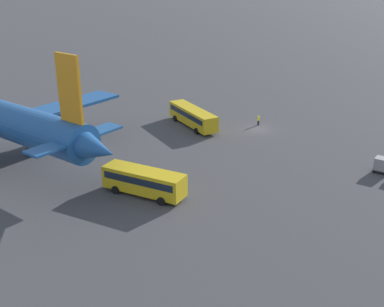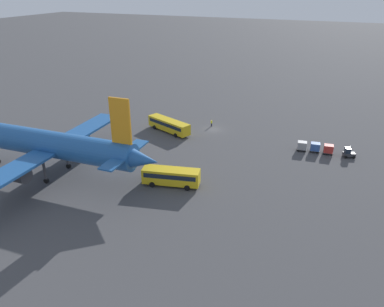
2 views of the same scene
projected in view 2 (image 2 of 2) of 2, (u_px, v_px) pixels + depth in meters
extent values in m
plane|color=#424244|center=(213.00, 129.00, 93.38)|extent=(600.00, 600.00, 0.00)
cylinder|color=#1E5193|center=(45.00, 143.00, 69.20)|extent=(37.01, 6.35, 4.92)
cone|color=#1E5193|center=(141.00, 159.00, 62.88)|extent=(6.57, 4.68, 4.43)
cube|color=#1E5193|center=(8.00, 174.00, 59.58)|extent=(5.45, 17.12, 0.44)
cube|color=#1E5193|center=(88.00, 128.00, 78.17)|extent=(5.45, 17.12, 0.44)
cube|color=orange|center=(120.00, 121.00, 61.25)|extent=(3.70, 0.50, 7.88)
cube|color=#1E5193|center=(125.00, 154.00, 63.61)|extent=(3.08, 12.89, 0.28)
cylinder|color=#38383D|center=(16.00, 174.00, 62.75)|extent=(4.52, 2.88, 2.71)
cylinder|color=#38383D|center=(77.00, 138.00, 77.02)|extent=(4.52, 2.88, 2.71)
cylinder|color=#38383D|center=(45.00, 173.00, 67.76)|extent=(0.50, 0.50, 3.94)
cylinder|color=black|center=(46.00, 181.00, 68.39)|extent=(0.92, 0.53, 0.90)
cylinder|color=#38383D|center=(67.00, 159.00, 73.20)|extent=(0.50, 0.50, 3.94)
cylinder|color=black|center=(68.00, 166.00, 73.84)|extent=(0.92, 0.53, 0.90)
cube|color=gold|center=(169.00, 125.00, 91.23)|extent=(12.46, 7.11, 2.60)
cube|color=#192333|center=(169.00, 123.00, 91.04)|extent=(11.56, 6.78, 0.83)
cylinder|color=black|center=(155.00, 127.00, 93.26)|extent=(1.04, 0.65, 1.00)
cylinder|color=black|center=(163.00, 124.00, 95.11)|extent=(1.04, 0.65, 1.00)
cylinder|color=black|center=(175.00, 135.00, 88.40)|extent=(1.04, 0.65, 1.00)
cylinder|color=black|center=(184.00, 132.00, 90.25)|extent=(1.04, 0.65, 1.00)
cube|color=gold|center=(171.00, 176.00, 67.21)|extent=(10.66, 4.93, 2.70)
cube|color=#192333|center=(171.00, 174.00, 67.02)|extent=(9.87, 4.79, 0.86)
cylinder|color=black|center=(152.00, 185.00, 66.98)|extent=(1.04, 0.50, 1.00)
cylinder|color=black|center=(156.00, 177.00, 69.60)|extent=(1.04, 0.50, 1.00)
cylinder|color=black|center=(187.00, 188.00, 65.92)|extent=(1.04, 0.50, 1.00)
cylinder|color=black|center=(190.00, 180.00, 68.54)|extent=(1.04, 0.50, 1.00)
cube|color=#333338|center=(349.00, 154.00, 78.37)|extent=(2.69, 2.00, 0.70)
cube|color=#192333|center=(348.00, 150.00, 78.02)|extent=(1.40, 1.45, 1.10)
cylinder|color=black|center=(346.00, 157.00, 77.94)|extent=(0.64, 0.40, 0.60)
cylinder|color=black|center=(344.00, 154.00, 79.21)|extent=(0.64, 0.40, 0.60)
cylinder|color=black|center=(354.00, 157.00, 77.83)|extent=(0.64, 0.40, 0.60)
cylinder|color=black|center=(352.00, 155.00, 79.10)|extent=(0.64, 0.40, 0.60)
cylinder|color=#1E1E2D|center=(211.00, 125.00, 95.13)|extent=(0.32, 0.32, 0.85)
cylinder|color=yellow|center=(212.00, 122.00, 94.82)|extent=(0.38, 0.38, 0.65)
sphere|color=tan|center=(212.00, 120.00, 94.63)|extent=(0.24, 0.24, 0.24)
cube|color=#38383D|center=(328.00, 152.00, 79.90)|extent=(2.15, 1.87, 0.10)
cube|color=#B72D28|center=(329.00, 149.00, 79.54)|extent=(2.05, 1.78, 1.60)
cylinder|color=black|center=(324.00, 154.00, 79.64)|extent=(0.37, 0.16, 0.36)
cylinder|color=black|center=(324.00, 152.00, 80.75)|extent=(0.37, 0.16, 0.36)
cylinder|color=black|center=(332.00, 155.00, 79.24)|extent=(0.37, 0.16, 0.36)
cylinder|color=black|center=(331.00, 152.00, 80.35)|extent=(0.37, 0.16, 0.36)
cube|color=#38383D|center=(315.00, 150.00, 80.85)|extent=(2.15, 1.87, 0.10)
cube|color=#33569E|center=(315.00, 147.00, 80.50)|extent=(2.05, 1.78, 1.60)
cylinder|color=black|center=(311.00, 152.00, 80.60)|extent=(0.37, 0.16, 0.36)
cylinder|color=black|center=(311.00, 150.00, 81.71)|extent=(0.37, 0.16, 0.36)
cylinder|color=black|center=(318.00, 153.00, 80.19)|extent=(0.37, 0.16, 0.36)
cylinder|color=black|center=(318.00, 150.00, 81.31)|extent=(0.37, 0.16, 0.36)
cube|color=#38383D|center=(302.00, 149.00, 81.51)|extent=(2.15, 1.87, 0.10)
cube|color=gray|center=(302.00, 145.00, 81.15)|extent=(2.05, 1.78, 1.60)
cylinder|color=black|center=(298.00, 151.00, 81.25)|extent=(0.37, 0.16, 0.36)
cylinder|color=black|center=(298.00, 148.00, 82.36)|extent=(0.37, 0.16, 0.36)
cylinder|color=black|center=(305.00, 151.00, 80.85)|extent=(0.37, 0.16, 0.36)
cylinder|color=black|center=(305.00, 149.00, 81.96)|extent=(0.37, 0.16, 0.36)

